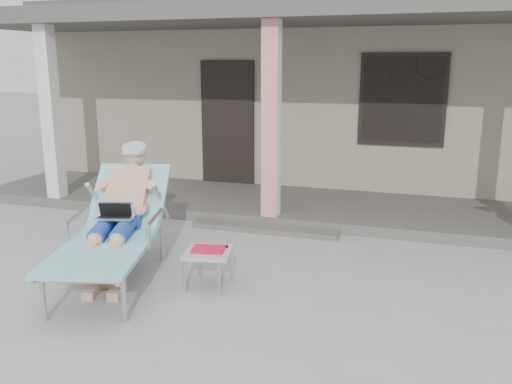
% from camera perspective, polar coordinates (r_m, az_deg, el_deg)
% --- Properties ---
extents(ground, '(60.00, 60.00, 0.00)m').
position_cam_1_polar(ground, '(5.67, -4.55, -9.55)').
color(ground, '#9E9E99').
rests_on(ground, ground).
extents(house, '(10.40, 5.40, 3.30)m').
position_cam_1_polar(house, '(11.51, 7.68, 10.61)').
color(house, gray).
rests_on(house, ground).
extents(porch_deck, '(10.00, 2.00, 0.15)m').
position_cam_1_polar(porch_deck, '(8.35, 3.15, -1.39)').
color(porch_deck, '#605B56').
rests_on(porch_deck, ground).
extents(porch_overhang, '(10.00, 2.30, 2.85)m').
position_cam_1_polar(porch_overhang, '(8.04, 3.31, 17.54)').
color(porch_overhang, silver).
rests_on(porch_overhang, porch_deck).
extents(porch_step, '(2.00, 0.30, 0.07)m').
position_cam_1_polar(porch_step, '(7.30, 0.89, -3.88)').
color(porch_step, '#605B56').
rests_on(porch_step, ground).
extents(lounger, '(1.32, 2.25, 1.42)m').
position_cam_1_polar(lounger, '(5.78, -14.51, -0.36)').
color(lounger, '#B7B7BC').
rests_on(lounger, ground).
extents(side_table, '(0.53, 0.53, 0.41)m').
position_cam_1_polar(side_table, '(5.48, -5.03, -6.53)').
color(side_table, '#A9A9A4').
rests_on(side_table, ground).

